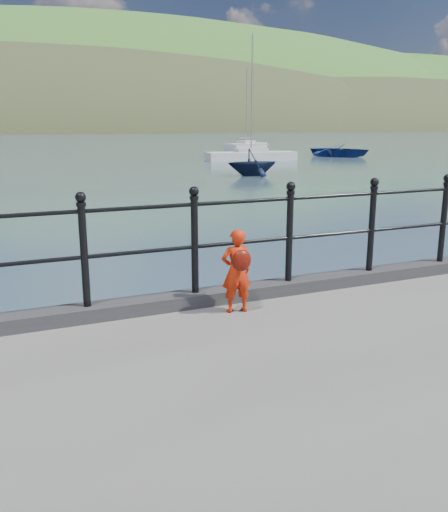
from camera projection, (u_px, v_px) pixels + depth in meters
name	position (u px, v px, depth m)	size (l,w,h in m)	color
ground	(237.00, 371.00, 6.75)	(600.00, 600.00, 0.00)	#2D4251
kerb	(243.00, 292.00, 6.36)	(60.00, 0.30, 0.15)	#28282B
railing	(244.00, 230.00, 6.18)	(18.11, 0.11, 1.20)	black
far_shore	(92.00, 182.00, 240.48)	(830.00, 200.00, 156.00)	#333A21
child	(237.00, 270.00, 5.80)	(0.35, 0.31, 0.92)	red
launch_blue	(340.00, 150.00, 49.49)	(3.89, 5.45, 1.13)	navy
launch_navy	(252.00, 162.00, 31.50)	(2.57, 2.97, 1.57)	black
sailboat_near	(251.00, 156.00, 44.58)	(7.60, 2.83, 10.04)	white
sailboat_far	(246.00, 146.00, 63.84)	(6.59, 4.90, 9.38)	silver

